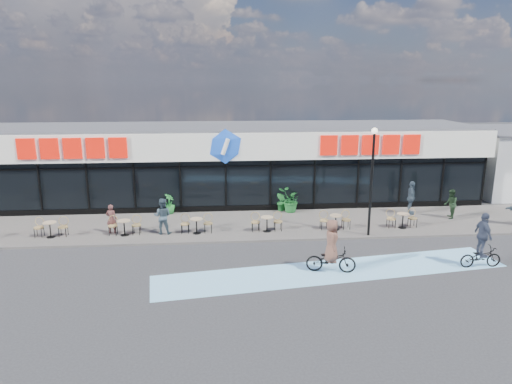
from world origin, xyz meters
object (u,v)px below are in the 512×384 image
potted_plant_right (290,201)px  patron_right (162,216)px  lamp_post (372,173)px  pedestrian_a (451,204)px  patron_left (111,219)px  pedestrian_b (411,198)px  potted_plant_left (169,204)px  cyclist_a (331,253)px  cyclist_b (482,246)px  potted_plant_mid (281,202)px

potted_plant_right → patron_right: size_ratio=0.76×
lamp_post → pedestrian_a: size_ratio=3.24×
patron_left → pedestrian_b: bearing=-163.3°
potted_plant_left → patron_left: size_ratio=0.77×
cyclist_a → pedestrian_b: bearing=49.0°
pedestrian_a → cyclist_b: size_ratio=0.70×
patron_left → pedestrian_a: 17.43m
cyclist_a → cyclist_b: size_ratio=0.94×
lamp_post → potted_plant_left: bearing=155.6°
potted_plant_mid → cyclist_a: 8.34m
potted_plant_mid → pedestrian_a: bearing=-13.7°
potted_plant_left → potted_plant_mid: (6.23, -0.00, -0.02)m
potted_plant_mid → patron_right: size_ratio=0.61×
lamp_post → cyclist_b: lamp_post is taller
potted_plant_mid → patron_right: 7.07m
patron_left → cyclist_b: cyclist_b is taller
potted_plant_left → potted_plant_right: potted_plant_right is taller
potted_plant_mid → pedestrian_b: (6.99, -1.17, 0.39)m
lamp_post → patron_left: size_ratio=3.57×
potted_plant_left → potted_plant_right: 6.67m
potted_plant_left → patron_left: 3.96m
potted_plant_right → pedestrian_b: 6.62m
patron_right → cyclist_a: bearing=153.0°
patron_left → pedestrian_a: (17.41, 0.98, 0.07)m
potted_plant_right → pedestrian_b: bearing=-7.7°
patron_left → pedestrian_a: bearing=-167.1°
potted_plant_left → potted_plant_right: bearing=-2.5°
patron_right → cyclist_b: cyclist_b is taller
lamp_post → patron_left: 12.50m
lamp_post → potted_plant_left: size_ratio=4.64×
pedestrian_a → potted_plant_left: bearing=-77.6°
potted_plant_mid → cyclist_b: cyclist_b is taller
potted_plant_mid → lamp_post: bearing=-51.3°
lamp_post → pedestrian_b: size_ratio=2.76×
potted_plant_left → potted_plant_mid: size_ratio=1.03×
lamp_post → pedestrian_b: (3.43, 3.27, -2.11)m
patron_left → patron_right: size_ratio=0.82×
cyclist_b → lamp_post: bearing=130.1°
patron_right → pedestrian_b: pedestrian_b is taller
cyclist_b → potted_plant_left: bearing=147.5°
potted_plant_mid → potted_plant_right: bearing=-32.8°
lamp_post → potted_plant_mid: bearing=128.7°
pedestrian_b → cyclist_a: bearing=155.6°
cyclist_b → potted_plant_right: bearing=128.5°
potted_plant_left → potted_plant_mid: potted_plant_left is taller
potted_plant_right → patron_left: size_ratio=0.93×
patron_right → pedestrian_b: 13.37m
potted_plant_right → cyclist_a: (0.35, -8.02, 0.03)m
patron_right → cyclist_a: 8.53m
potted_plant_mid → cyclist_b: size_ratio=0.47×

